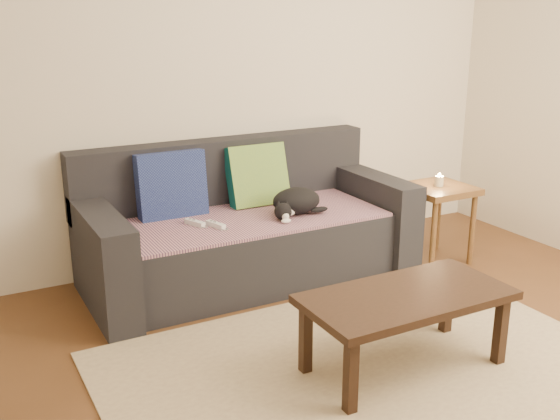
{
  "coord_description": "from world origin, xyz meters",
  "views": [
    {
      "loc": [
        -1.73,
        -2.09,
        1.69
      ],
      "look_at": [
        0.05,
        1.2,
        0.55
      ],
      "focal_mm": 42.0,
      "sensor_mm": 36.0,
      "label": 1
    }
  ],
  "objects": [
    {
      "name": "ground",
      "position": [
        0.0,
        0.0,
        0.0
      ],
      "size": [
        4.5,
        4.5,
        0.0
      ],
      "primitive_type": "plane",
      "color": "brown",
      "rests_on": "ground"
    },
    {
      "name": "back_wall",
      "position": [
        0.0,
        2.0,
        1.3
      ],
      "size": [
        4.5,
        0.04,
        2.6
      ],
      "primitive_type": "cube",
      "color": "beige",
      "rests_on": "ground"
    },
    {
      "name": "sofa",
      "position": [
        0.0,
        1.57,
        0.31
      ],
      "size": [
        2.1,
        0.94,
        0.87
      ],
      "color": "#232328",
      "rests_on": "ground"
    },
    {
      "name": "wii_remote_b",
      "position": [
        -0.29,
        1.39,
        0.46
      ],
      "size": [
        0.08,
        0.15,
        0.03
      ],
      "primitive_type": "cube",
      "rotation": [
        0.0,
        0.0,
        1.87
      ],
      "color": "white",
      "rests_on": "throw_blanket"
    },
    {
      "name": "rug",
      "position": [
        0.0,
        0.15,
        0.01
      ],
      "size": [
        2.5,
        1.8,
        0.01
      ],
      "primitive_type": "cube",
      "color": "tan",
      "rests_on": "ground"
    },
    {
      "name": "candle",
      "position": [
        1.29,
        1.21,
        0.58
      ],
      "size": [
        0.06,
        0.06,
        0.09
      ],
      "color": "beige",
      "rests_on": "side_table"
    },
    {
      "name": "cushion_navy",
      "position": [
        -0.44,
        1.74,
        0.63
      ],
      "size": [
        0.44,
        0.16,
        0.45
      ],
      "primitive_type": "cube",
      "rotation": [
        -0.11,
        0.0,
        0.0
      ],
      "color": "#131B52",
      "rests_on": "throw_blanket"
    },
    {
      "name": "throw_blanket",
      "position": [
        0.0,
        1.48,
        0.43
      ],
      "size": [
        1.66,
        0.74,
        0.02
      ],
      "primitive_type": "cube",
      "color": "#3A2445",
      "rests_on": "sofa"
    },
    {
      "name": "cushion_green",
      "position": [
        0.17,
        1.74,
        0.63
      ],
      "size": [
        0.41,
        0.22,
        0.42
      ],
      "primitive_type": "cube",
      "rotation": [
        -0.29,
        0.0,
        0.0
      ],
      "color": "#0C4E4A",
      "rests_on": "throw_blanket"
    },
    {
      "name": "side_table",
      "position": [
        1.29,
        1.21,
        0.45
      ],
      "size": [
        0.43,
        0.43,
        0.54
      ],
      "color": "brown",
      "rests_on": "ground"
    },
    {
      "name": "wii_remote_a",
      "position": [
        -0.39,
        1.48,
        0.46
      ],
      "size": [
        0.09,
        0.15,
        0.03
      ],
      "primitive_type": "cube",
      "rotation": [
        0.0,
        0.0,
        1.96
      ],
      "color": "white",
      "rests_on": "throw_blanket"
    },
    {
      "name": "coffee_table",
      "position": [
        0.16,
        0.14,
        0.35
      ],
      "size": [
        1.01,
        0.5,
        0.4
      ],
      "color": "black",
      "rests_on": "rug"
    },
    {
      "name": "cat",
      "position": [
        0.27,
        1.39,
        0.52
      ],
      "size": [
        0.39,
        0.29,
        0.17
      ],
      "rotation": [
        0.0,
        0.0,
        -0.05
      ],
      "color": "black",
      "rests_on": "throw_blanket"
    }
  ]
}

